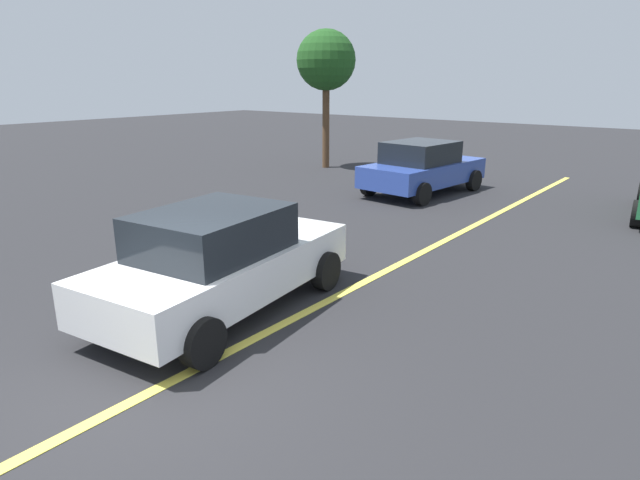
{
  "coord_description": "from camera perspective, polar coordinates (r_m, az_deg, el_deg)",
  "views": [
    {
      "loc": [
        -3.1,
        -4.7,
        3.34
      ],
      "look_at": [
        2.67,
        -0.17,
        1.13
      ],
      "focal_mm": 30.08,
      "sensor_mm": 36.0,
      "label": 1
    }
  ],
  "objects": [
    {
      "name": "ground_plane",
      "position": [
        6.55,
        -16.33,
        -14.69
      ],
      "size": [
        80.0,
        80.0,
        0.0
      ],
      "primitive_type": "plane",
      "color": "#262628"
    },
    {
      "name": "car_white_crossing",
      "position": [
        8.0,
        -10.47,
        -2.1
      ],
      "size": [
        4.48,
        2.44,
        1.58
      ],
      "color": "white",
      "rests_on": "ground_plane"
    },
    {
      "name": "car_blue_behind_van",
      "position": [
        16.54,
        10.85,
        7.61
      ],
      "size": [
        4.36,
        2.43,
        1.57
      ],
      "color": "#2D479E",
      "rests_on": "ground_plane"
    },
    {
      "name": "tree_left_verge",
      "position": [
        21.07,
        0.65,
        18.47
      ],
      "size": [
        2.22,
        2.22,
        5.13
      ],
      "color": "#513823",
      "rests_on": "ground_plane"
    },
    {
      "name": "lane_marking_centre",
      "position": [
        8.39,
        0.5,
        -6.67
      ],
      "size": [
        28.0,
        0.16,
        0.01
      ],
      "primitive_type": "cube",
      "color": "#E0D14C"
    }
  ]
}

